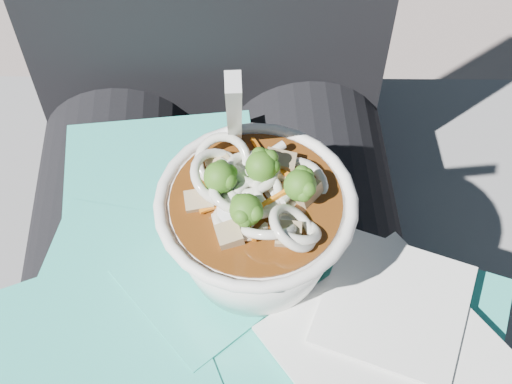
{
  "coord_description": "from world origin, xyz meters",
  "views": [
    {
      "loc": [
        0.02,
        -0.26,
        1.14
      ],
      "look_at": [
        0.03,
        0.03,
        0.74
      ],
      "focal_mm": 50.0,
      "sensor_mm": 36.0,
      "label": 1
    }
  ],
  "objects_px": {
    "lap": "(218,338)",
    "udon_bowl": "(256,221)",
    "stone_ledge": "(226,332)",
    "person_body": "(216,238)",
    "plastic_bag": "(202,303)"
  },
  "relations": [
    {
      "from": "lap",
      "to": "udon_bowl",
      "type": "relative_size",
      "value": 2.45
    },
    {
      "from": "lap",
      "to": "plastic_bag",
      "type": "distance_m",
      "value": 0.09
    },
    {
      "from": "lap",
      "to": "udon_bowl",
      "type": "distance_m",
      "value": 0.15
    },
    {
      "from": "stone_ledge",
      "to": "person_body",
      "type": "height_order",
      "value": "person_body"
    },
    {
      "from": "stone_ledge",
      "to": "plastic_bag",
      "type": "bearing_deg",
      "value": -93.21
    },
    {
      "from": "lap",
      "to": "person_body",
      "type": "bearing_deg",
      "value": 90.0
    },
    {
      "from": "udon_bowl",
      "to": "stone_ledge",
      "type": "bearing_deg",
      "value": 105.56
    },
    {
      "from": "stone_ledge",
      "to": "person_body",
      "type": "relative_size",
      "value": 0.98
    },
    {
      "from": "lap",
      "to": "udon_bowl",
      "type": "height_order",
      "value": "udon_bowl"
    },
    {
      "from": "stone_ledge",
      "to": "udon_bowl",
      "type": "distance_m",
      "value": 0.48
    },
    {
      "from": "stone_ledge",
      "to": "lap",
      "type": "xyz_separation_m",
      "value": [
        0.0,
        -0.15,
        0.32
      ]
    },
    {
      "from": "stone_ledge",
      "to": "person_body",
      "type": "distance_m",
      "value": 0.34
    },
    {
      "from": "stone_ledge",
      "to": "udon_bowl",
      "type": "height_order",
      "value": "udon_bowl"
    },
    {
      "from": "stone_ledge",
      "to": "udon_bowl",
      "type": "relative_size",
      "value": 5.1
    },
    {
      "from": "lap",
      "to": "plastic_bag",
      "type": "height_order",
      "value": "plastic_bag"
    }
  ]
}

